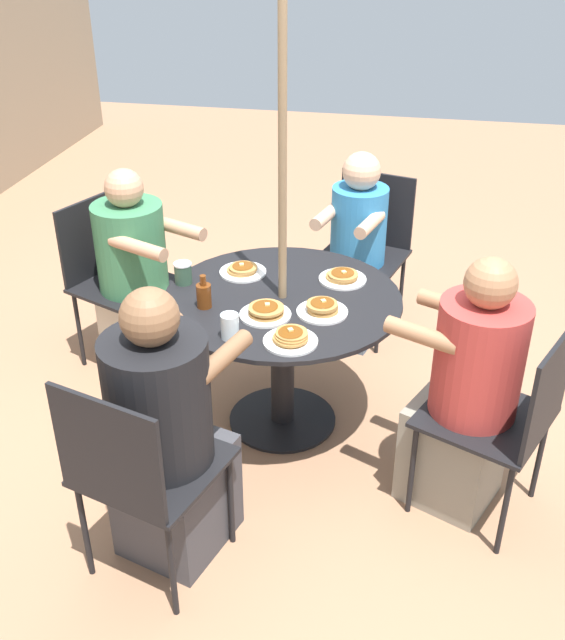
% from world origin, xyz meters
% --- Properties ---
extents(ground_plane, '(12.00, 12.00, 0.00)m').
position_xyz_m(ground_plane, '(0.00, 0.00, 0.00)').
color(ground_plane, '#9E7051').
extents(patio_table, '(1.11, 1.11, 0.71)m').
position_xyz_m(patio_table, '(0.00, 0.00, 0.54)').
color(patio_table, black).
rests_on(patio_table, ground).
extents(umbrella_pole, '(0.04, 0.04, 2.37)m').
position_xyz_m(umbrella_pole, '(0.00, 0.00, 1.18)').
color(umbrella_pole, '#846B4C').
rests_on(umbrella_pole, ground).
extents(patio_chair_north, '(0.59, 0.59, 0.92)m').
position_xyz_m(patio_chair_north, '(-1.06, 0.32, 0.54)').
color(patio_chair_north, black).
rests_on(patio_chair_north, ground).
extents(diner_north, '(0.59, 0.51, 1.19)m').
position_xyz_m(diner_north, '(-0.89, 0.27, 0.54)').
color(diner_north, '#3D3D42').
rests_on(diner_north, ground).
extents(patio_chair_east, '(0.63, 0.63, 0.92)m').
position_xyz_m(patio_chair_east, '(-0.46, -1.01, 0.54)').
color(patio_chair_east, black).
rests_on(patio_chair_east, ground).
extents(diner_east, '(0.51, 0.58, 1.17)m').
position_xyz_m(diner_east, '(-0.39, -0.84, 0.53)').
color(diner_east, gray).
rests_on(diner_east, ground).
extents(patio_chair_south, '(0.58, 0.58, 0.92)m').
position_xyz_m(patio_chair_south, '(1.07, -0.30, 0.54)').
color(patio_chair_south, black).
rests_on(patio_chair_south, ground).
extents(diner_south, '(0.51, 0.42, 1.13)m').
position_xyz_m(diner_south, '(0.90, -0.25, 0.52)').
color(diner_south, slate).
rests_on(diner_south, ground).
extents(patio_chair_west, '(0.62, 0.62, 0.92)m').
position_xyz_m(patio_chair_west, '(0.43, 1.02, 0.54)').
color(patio_chair_west, black).
rests_on(patio_chair_west, ground).
extents(diner_west, '(0.53, 0.61, 1.14)m').
position_xyz_m(diner_west, '(0.36, 0.86, 0.52)').
color(diner_west, beige).
rests_on(diner_west, ground).
extents(pancake_plate_a, '(0.23, 0.23, 0.05)m').
position_xyz_m(pancake_plate_a, '(0.22, -0.25, 0.73)').
color(pancake_plate_a, white).
rests_on(pancake_plate_a, patio_table).
extents(pancake_plate_b, '(0.23, 0.23, 0.06)m').
position_xyz_m(pancake_plate_b, '(-0.19, 0.04, 0.73)').
color(pancake_plate_b, white).
rests_on(pancake_plate_b, patio_table).
extents(pancake_plate_c, '(0.23, 0.23, 0.05)m').
position_xyz_m(pancake_plate_c, '(0.20, 0.24, 0.73)').
color(pancake_plate_c, white).
rests_on(pancake_plate_c, patio_table).
extents(pancake_plate_d, '(0.23, 0.23, 0.06)m').
position_xyz_m(pancake_plate_d, '(-0.12, -0.20, 0.73)').
color(pancake_plate_d, white).
rests_on(pancake_plate_d, patio_table).
extents(pancake_plate_e, '(0.23, 0.23, 0.06)m').
position_xyz_m(pancake_plate_e, '(-0.39, -0.11, 0.73)').
color(pancake_plate_e, white).
rests_on(pancake_plate_e, patio_table).
extents(syrup_bottle, '(0.09, 0.07, 0.16)m').
position_xyz_m(syrup_bottle, '(-0.16, 0.33, 0.77)').
color(syrup_bottle, '#602D0F').
rests_on(syrup_bottle, patio_table).
extents(coffee_cup, '(0.09, 0.09, 0.10)m').
position_xyz_m(coffee_cup, '(0.05, 0.49, 0.76)').
color(coffee_cup, '#33513D').
rests_on(coffee_cup, patio_table).
extents(drinking_glass_a, '(0.08, 0.08, 0.11)m').
position_xyz_m(drinking_glass_a, '(-0.40, 0.15, 0.77)').
color(drinking_glass_a, silver).
rests_on(drinking_glass_a, patio_table).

